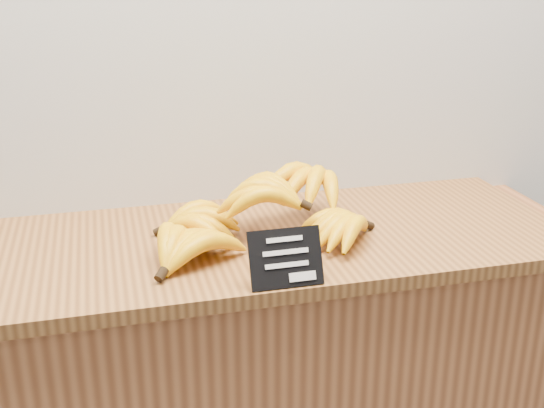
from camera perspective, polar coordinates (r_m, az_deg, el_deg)
The scene contains 3 objects.
counter_top at distance 1.52m, azimuth -0.47°, elevation -3.08°, with size 1.34×0.54×0.03m, color brown.
chalkboard_sign at distance 1.27m, azimuth 1.17°, elevation -4.55°, with size 0.14×0.01×0.11m, color black.
banana_pile at distance 1.47m, azimuth -0.80°, elevation -0.81°, with size 0.56×0.32×0.12m.
Camera 1 is at (-0.14, 1.40, 1.52)m, focal length 45.00 mm.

